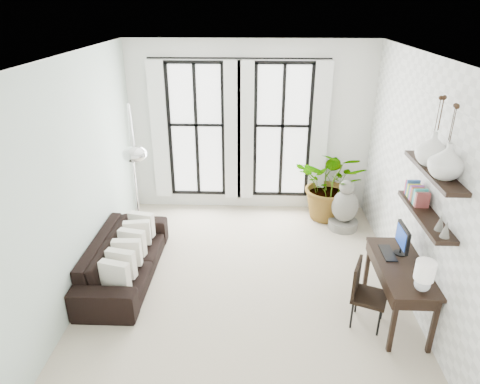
# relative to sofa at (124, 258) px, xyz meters

# --- Properties ---
(floor) EXTENTS (5.00, 5.00, 0.00)m
(floor) POSITION_rel_sofa_xyz_m (1.80, -0.04, -0.32)
(floor) COLOR beige
(floor) RESTS_ON ground
(ceiling) EXTENTS (5.00, 5.00, 0.00)m
(ceiling) POSITION_rel_sofa_xyz_m (1.80, -0.04, 2.88)
(ceiling) COLOR white
(ceiling) RESTS_ON wall_back
(wall_left) EXTENTS (0.00, 5.00, 5.00)m
(wall_left) POSITION_rel_sofa_xyz_m (-0.45, -0.04, 1.28)
(wall_left) COLOR silver
(wall_left) RESTS_ON floor
(wall_right) EXTENTS (0.00, 5.00, 5.00)m
(wall_right) POSITION_rel_sofa_xyz_m (4.05, -0.04, 1.28)
(wall_right) COLOR white
(wall_right) RESTS_ON floor
(wall_back) EXTENTS (4.50, 0.00, 4.50)m
(wall_back) POSITION_rel_sofa_xyz_m (1.80, 2.46, 1.28)
(wall_back) COLOR white
(wall_back) RESTS_ON floor
(windows) EXTENTS (3.26, 0.13, 2.65)m
(windows) POSITION_rel_sofa_xyz_m (1.60, 2.39, 1.24)
(windows) COLOR white
(windows) RESTS_ON wall_back
(wall_shelves) EXTENTS (0.25, 1.30, 0.60)m
(wall_shelves) POSITION_rel_sofa_xyz_m (3.91, -0.72, 1.41)
(wall_shelves) COLOR black
(wall_shelves) RESTS_ON wall_right
(sofa) EXTENTS (0.87, 2.20, 0.64)m
(sofa) POSITION_rel_sofa_xyz_m (0.00, 0.00, 0.00)
(sofa) COLOR black
(sofa) RESTS_ON floor
(throw_pillows) EXTENTS (0.40, 1.52, 0.40)m
(throw_pillows) POSITION_rel_sofa_xyz_m (0.10, 0.00, 0.18)
(throw_pillows) COLOR white
(throw_pillows) RESTS_ON sofa
(plant) EXTENTS (1.58, 1.48, 1.40)m
(plant) POSITION_rel_sofa_xyz_m (3.33, 2.02, 0.38)
(plant) COLOR #2D7228
(plant) RESTS_ON floor
(desk) EXTENTS (0.57, 1.35, 1.19)m
(desk) POSITION_rel_sofa_xyz_m (3.75, -0.81, 0.42)
(desk) COLOR black
(desk) RESTS_ON floor
(desk_chair) EXTENTS (0.54, 0.54, 0.87)m
(desk_chair) POSITION_rel_sofa_xyz_m (3.29, -0.87, 0.17)
(desk_chair) COLOR black
(desk_chair) RESTS_ON floor
(arc_lamp) EXTENTS (0.75, 1.54, 2.49)m
(arc_lamp) POSITION_rel_sofa_xyz_m (0.10, 0.64, 1.60)
(arc_lamp) COLOR silver
(arc_lamp) RESTS_ON floor
(buddha) EXTENTS (0.52, 0.52, 0.94)m
(buddha) POSITION_rel_sofa_xyz_m (3.52, 1.61, 0.07)
(buddha) COLOR gray
(buddha) RESTS_ON floor
(vase_a) EXTENTS (0.37, 0.37, 0.38)m
(vase_a) POSITION_rel_sofa_xyz_m (3.91, -1.01, 1.95)
(vase_a) COLOR white
(vase_a) RESTS_ON shelf_upper
(vase_b) EXTENTS (0.37, 0.37, 0.38)m
(vase_b) POSITION_rel_sofa_xyz_m (3.91, -0.61, 1.95)
(vase_b) COLOR white
(vase_b) RESTS_ON shelf_upper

